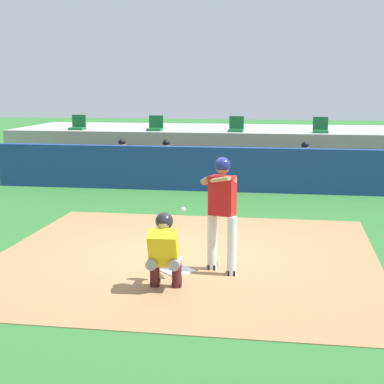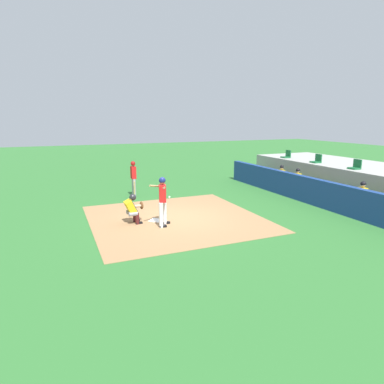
% 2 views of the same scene
% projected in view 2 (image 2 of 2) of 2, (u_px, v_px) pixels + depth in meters
% --- Properties ---
extents(ground_plane, '(80.00, 80.00, 0.00)m').
position_uv_depth(ground_plane, '(176.00, 218.00, 12.91)').
color(ground_plane, '#2D6B2D').
extents(dirt_infield, '(6.40, 6.40, 0.01)m').
position_uv_depth(dirt_infield, '(176.00, 218.00, 12.91)').
color(dirt_infield, '#9E754C').
rests_on(dirt_infield, ground).
extents(home_plate, '(0.62, 0.62, 0.02)m').
position_uv_depth(home_plate, '(156.00, 220.00, 12.60)').
color(home_plate, white).
rests_on(home_plate, dirt_infield).
extents(batter_at_plate, '(0.61, 0.84, 1.80)m').
position_uv_depth(batter_at_plate, '(163.00, 198.00, 11.79)').
color(batter_at_plate, silver).
rests_on(batter_at_plate, ground).
extents(catcher_crouched, '(0.50, 1.77, 1.13)m').
position_uv_depth(catcher_crouched, '(133.00, 208.00, 12.17)').
color(catcher_crouched, gray).
rests_on(catcher_crouched, ground).
extents(on_deck_batter, '(0.58, 0.23, 1.79)m').
position_uv_depth(on_deck_batter, '(133.00, 177.00, 16.31)').
color(on_deck_batter, '#99999E').
rests_on(on_deck_batter, ground).
extents(dugout_wall, '(13.00, 0.30, 1.20)m').
position_uv_depth(dugout_wall, '(308.00, 190.00, 15.25)').
color(dugout_wall, navy).
rests_on(dugout_wall, ground).
extents(dugout_bench, '(11.80, 0.44, 0.45)m').
position_uv_depth(dugout_bench, '(324.00, 196.00, 15.72)').
color(dugout_bench, olive).
rests_on(dugout_bench, ground).
extents(dugout_player_0, '(0.49, 0.70, 1.30)m').
position_uv_depth(dugout_player_0, '(279.00, 176.00, 18.42)').
color(dugout_player_0, '#939399').
rests_on(dugout_player_0, ground).
extents(dugout_player_1, '(0.49, 0.70, 1.30)m').
position_uv_depth(dugout_player_1, '(295.00, 180.00, 17.23)').
color(dugout_player_1, '#939399').
rests_on(dugout_player_1, ground).
extents(dugout_player_2, '(0.49, 0.70, 1.30)m').
position_uv_depth(dugout_player_2, '(360.00, 196.00, 13.66)').
color(dugout_player_2, '#939399').
rests_on(dugout_player_2, ground).
extents(stands_platform, '(15.00, 4.40, 1.40)m').
position_uv_depth(stands_platform, '(375.00, 181.00, 16.90)').
color(stands_platform, '#9E9E99').
rests_on(stands_platform, ground).
extents(stadium_seat_0, '(0.46, 0.46, 0.48)m').
position_uv_depth(stadium_seat_0, '(287.00, 156.00, 20.82)').
color(stadium_seat_0, '#196033').
rests_on(stadium_seat_0, stands_platform).
extents(stadium_seat_1, '(0.46, 0.46, 0.48)m').
position_uv_depth(stadium_seat_1, '(317.00, 160.00, 18.48)').
color(stadium_seat_1, '#196033').
rests_on(stadium_seat_1, stands_platform).
extents(stadium_seat_2, '(0.46, 0.46, 0.48)m').
position_uv_depth(stadium_seat_2, '(355.00, 166.00, 16.15)').
color(stadium_seat_2, '#196033').
rests_on(stadium_seat_2, stands_platform).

